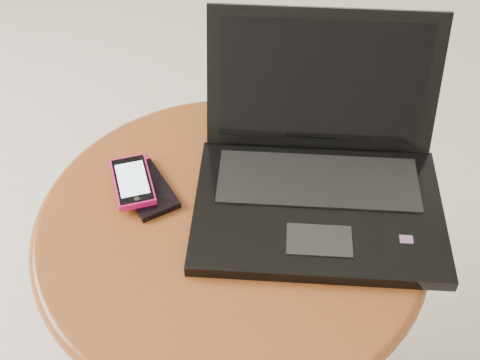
% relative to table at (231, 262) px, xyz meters
% --- Properties ---
extents(table, '(0.61, 0.61, 0.49)m').
position_rel_table_xyz_m(table, '(0.00, 0.00, 0.00)').
color(table, '#57351B').
rests_on(table, ground).
extents(laptop, '(0.46, 0.44, 0.24)m').
position_rel_table_xyz_m(laptop, '(0.11, 0.11, 0.15)').
color(laptop, black).
rests_on(laptop, table).
extents(phone_black, '(0.14, 0.13, 0.01)m').
position_rel_table_xyz_m(phone_black, '(-0.15, 0.01, 0.11)').
color(phone_black, black).
rests_on(phone_black, table).
extents(phone_pink, '(0.11, 0.12, 0.01)m').
position_rel_table_xyz_m(phone_pink, '(-0.17, 0.00, 0.12)').
color(phone_pink, '#D21068').
rests_on(phone_pink, phone_black).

